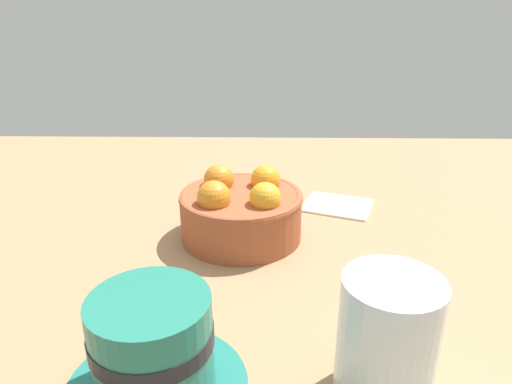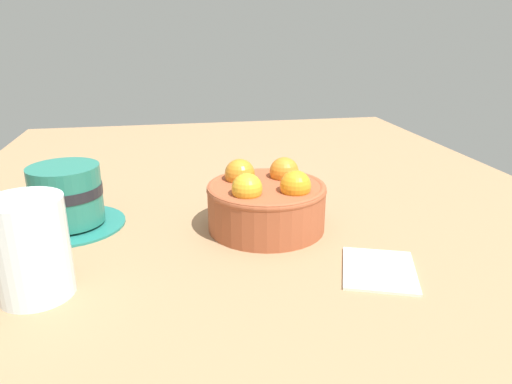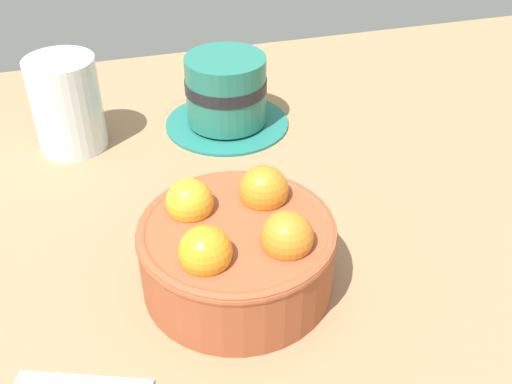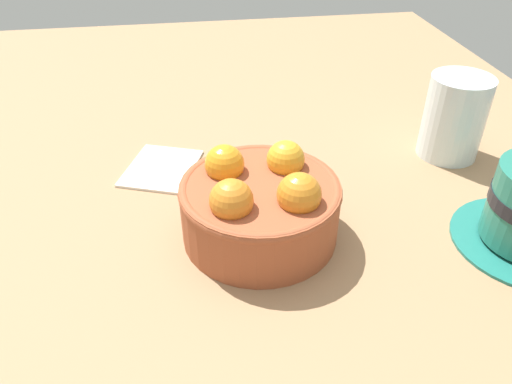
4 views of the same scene
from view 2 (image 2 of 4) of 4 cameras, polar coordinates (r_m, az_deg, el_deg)
name	(u,v)px [view 2 (image 2 of 4)]	position (r cm, az deg, el deg)	size (l,w,h in cm)	color
ground_plane	(266,245)	(61.58, 1.22, -6.38)	(139.87, 91.56, 4.89)	#997551
terracotta_bowl	(266,201)	(59.21, 1.25, -1.07)	(14.84, 14.84, 8.36)	#9E4C2D
coffee_cup	(67,198)	(64.22, -21.75, -0.70)	(13.67, 13.67, 7.97)	#207166
water_glass	(30,248)	(48.90, -25.45, -6.09)	(7.01, 7.01, 9.72)	silver
folded_napkin	(379,269)	(51.89, 14.56, -8.88)	(9.07, 7.40, 0.60)	white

